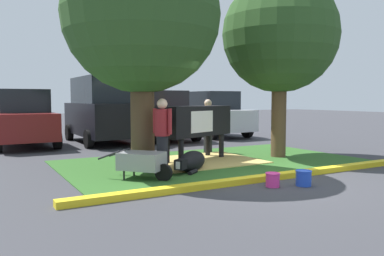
% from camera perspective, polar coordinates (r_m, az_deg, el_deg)
% --- Properties ---
extents(ground_plane, '(80.00, 80.00, 0.00)m').
position_cam_1_polar(ground_plane, '(8.39, 11.16, -7.45)').
color(ground_plane, '#38383D').
extents(grass_island, '(7.87, 4.68, 0.02)m').
position_cam_1_polar(grass_island, '(10.48, 3.25, -4.96)').
color(grass_island, '#2D5B23').
rests_on(grass_island, ground).
extents(curb_yellow, '(9.07, 0.24, 0.12)m').
position_cam_1_polar(curb_yellow, '(8.52, 12.42, -6.88)').
color(curb_yellow, yellow).
rests_on(curb_yellow, ground).
extents(hay_bedding, '(3.23, 2.44, 0.04)m').
position_cam_1_polar(hay_bedding, '(10.46, 0.81, -4.89)').
color(hay_bedding, tan).
rests_on(hay_bedding, ground).
extents(shade_tree_left, '(3.64, 3.64, 5.46)m').
position_cam_1_polar(shade_tree_left, '(9.39, -7.38, 15.99)').
color(shade_tree_left, '#4C3823').
rests_on(shade_tree_left, ground).
extents(shade_tree_right, '(3.29, 3.29, 5.17)m').
position_cam_1_polar(shade_tree_right, '(11.67, 12.74, 13.05)').
color(shade_tree_right, brown).
rests_on(shade_tree_right, ground).
extents(cow_holstein, '(3.03, 1.50, 1.54)m').
position_cam_1_polar(cow_holstein, '(10.46, 0.13, 0.95)').
color(cow_holstein, black).
rests_on(cow_holstein, ground).
extents(calf_lying, '(1.24, 1.04, 0.48)m').
position_cam_1_polar(calf_lying, '(9.10, -0.09, -4.92)').
color(calf_lying, black).
rests_on(calf_lying, ground).
extents(person_handler, '(0.34, 0.49, 1.70)m').
position_cam_1_polar(person_handler, '(8.76, -4.36, -0.81)').
color(person_handler, black).
rests_on(person_handler, ground).
extents(person_visitor_near, '(0.47, 0.34, 1.68)m').
position_cam_1_polar(person_visitor_near, '(12.10, 2.34, 0.54)').
color(person_visitor_near, black).
rests_on(person_visitor_near, ground).
extents(wheelbarrow, '(1.31, 1.39, 0.63)m').
position_cam_1_polar(wheelbarrow, '(8.24, -7.21, -4.88)').
color(wheelbarrow, gray).
rests_on(wheelbarrow, ground).
extents(bucket_pink, '(0.29, 0.29, 0.27)m').
position_cam_1_polar(bucket_pink, '(7.74, 11.70, -7.37)').
color(bucket_pink, '#EA3893').
rests_on(bucket_pink, ground).
extents(bucket_blue, '(0.32, 0.32, 0.30)m').
position_cam_1_polar(bucket_blue, '(7.97, 15.98, -7.00)').
color(bucket_blue, blue).
rests_on(bucket_blue, ground).
extents(hatchback_white, '(2.03, 4.41, 2.02)m').
position_cam_1_polar(hatchback_white, '(15.15, -23.49, 1.26)').
color(hatchback_white, maroon).
rests_on(hatchback_white, ground).
extents(suv_black, '(2.13, 4.61, 2.52)m').
position_cam_1_polar(suv_black, '(15.41, -12.94, 2.61)').
color(suv_black, black).
rests_on(suv_black, ground).
extents(sedan_red, '(2.03, 4.41, 2.02)m').
position_cam_1_polar(sedan_red, '(16.29, -4.71, 1.79)').
color(sedan_red, red).
rests_on(sedan_red, ground).
extents(sedan_silver, '(2.03, 4.41, 2.02)m').
position_cam_1_polar(sedan_silver, '(17.73, 2.95, 2.00)').
color(sedan_silver, silver).
rests_on(sedan_silver, ground).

